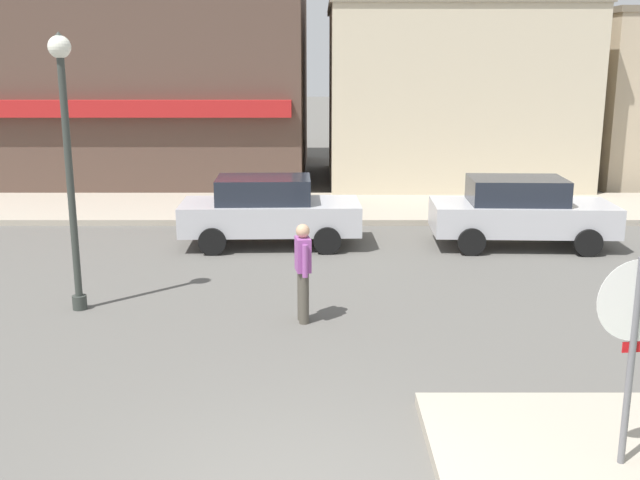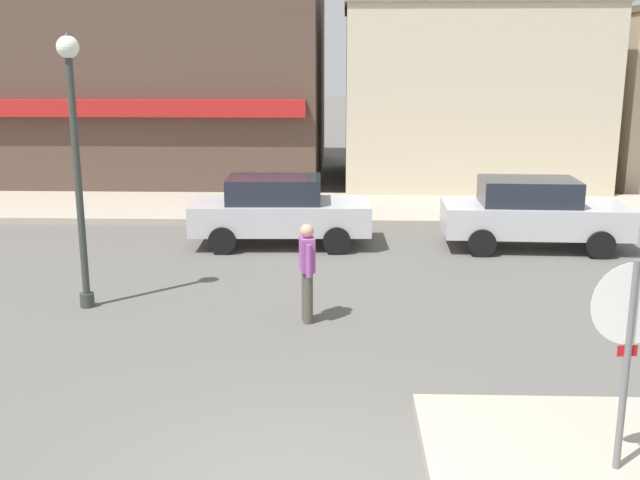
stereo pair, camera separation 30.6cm
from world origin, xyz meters
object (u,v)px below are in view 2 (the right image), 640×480
Objects in this scene: lamp_post at (74,133)px; parked_car_nearest at (279,210)px; stop_sign at (629,339)px; pedestrian_crossing_near at (307,270)px; parked_car_second at (532,212)px.

parked_car_nearest is (2.92, 4.50, -2.15)m from lamp_post.
lamp_post is at bearing 143.78° from stop_sign.
parked_car_nearest is 5.18m from pedestrian_crossing_near.
parked_car_nearest is at bearing 99.78° from pedestrian_crossing_near.
parked_car_second is 6.91m from pedestrian_crossing_near.
pedestrian_crossing_near is at bearing -133.62° from parked_car_second.
lamp_post is at bearing 170.90° from pedestrian_crossing_near.
parked_car_nearest is 1.00× the size of parked_car_second.
lamp_post is 1.12× the size of parked_car_second.
stop_sign is 0.57× the size of parked_car_second.
parked_car_nearest and parked_car_second have the same top height.
lamp_post is (-7.11, 5.21, 1.44)m from stop_sign.
stop_sign reaches higher than pedestrian_crossing_near.
pedestrian_crossing_near is at bearing -80.22° from parked_car_nearest.
parked_car_nearest is 2.52× the size of pedestrian_crossing_near.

